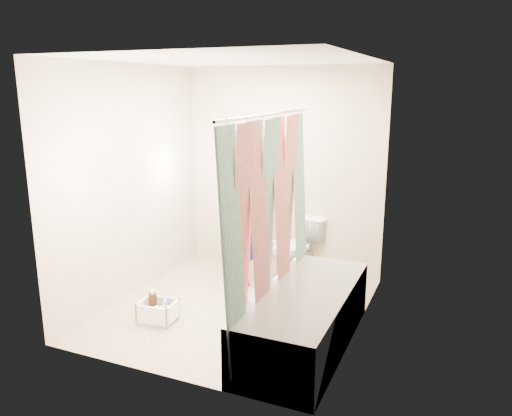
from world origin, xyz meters
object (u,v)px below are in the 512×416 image
at_px(bathtub, 305,317).
at_px(toilet, 296,248).
at_px(cleaning_caddy, 159,312).
at_px(plumber, 239,209).

distance_m(bathtub, toilet, 1.62).
bearing_deg(cleaning_caddy, plumber, 71.00).
relative_size(bathtub, cleaning_caddy, 4.89).
bearing_deg(bathtub, cleaning_caddy, -175.33).
bearing_deg(plumber, toilet, 84.80).
relative_size(toilet, plumber, 0.41).
bearing_deg(plumber, bathtub, 1.83).
height_order(bathtub, toilet, toilet).
height_order(toilet, plumber, plumber).
height_order(bathtub, plumber, plumber).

